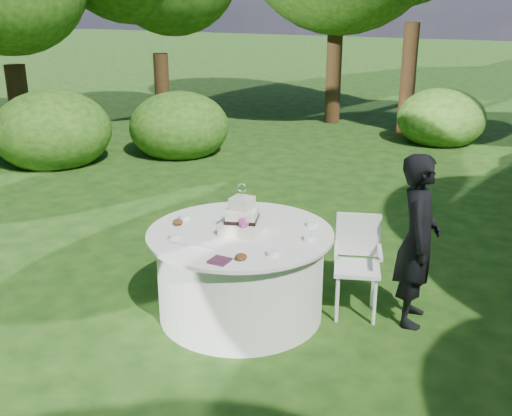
{
  "coord_description": "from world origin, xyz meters",
  "views": [
    {
      "loc": [
        2.31,
        -4.02,
        2.59
      ],
      "look_at": [
        0.15,
        0.0,
        1.0
      ],
      "focal_mm": 42.0,
      "sensor_mm": 36.0,
      "label": 1
    }
  ],
  "objects_px": {
    "cake": "(242,219)",
    "chair": "(357,257)",
    "napkins": "(220,261)",
    "table": "(241,273)",
    "guest": "(418,240)"
  },
  "relations": [
    {
      "from": "cake",
      "to": "chair",
      "type": "distance_m",
      "value": 1.05
    },
    {
      "from": "napkins",
      "to": "chair",
      "type": "relative_size",
      "value": 0.16
    },
    {
      "from": "napkins",
      "to": "chair",
      "type": "height_order",
      "value": "chair"
    },
    {
      "from": "napkins",
      "to": "chair",
      "type": "xyz_separation_m",
      "value": [
        0.68,
        1.13,
        -0.26
      ]
    },
    {
      "from": "table",
      "to": "chair",
      "type": "relative_size",
      "value": 1.79
    },
    {
      "from": "table",
      "to": "chair",
      "type": "height_order",
      "value": "chair"
    },
    {
      "from": "cake",
      "to": "chair",
      "type": "height_order",
      "value": "cake"
    },
    {
      "from": "napkins",
      "to": "guest",
      "type": "relative_size",
      "value": 0.1
    },
    {
      "from": "table",
      "to": "chair",
      "type": "distance_m",
      "value": 1.01
    },
    {
      "from": "cake",
      "to": "table",
      "type": "bearing_deg",
      "value": 163.43
    },
    {
      "from": "cake",
      "to": "napkins",
      "type": "bearing_deg",
      "value": -76.24
    },
    {
      "from": "table",
      "to": "chair",
      "type": "bearing_deg",
      "value": 31.36
    },
    {
      "from": "napkins",
      "to": "table",
      "type": "height_order",
      "value": "napkins"
    },
    {
      "from": "table",
      "to": "cake",
      "type": "relative_size",
      "value": 3.66
    },
    {
      "from": "guest",
      "to": "table",
      "type": "distance_m",
      "value": 1.5
    }
  ]
}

